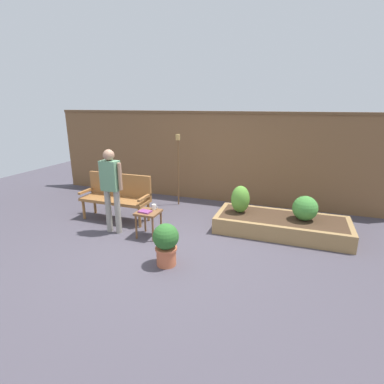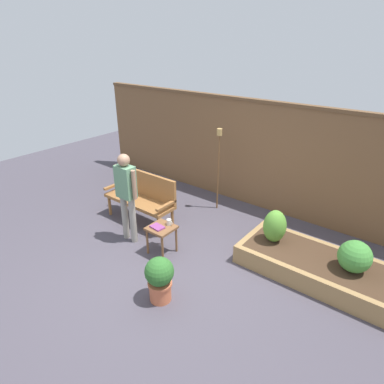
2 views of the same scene
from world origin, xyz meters
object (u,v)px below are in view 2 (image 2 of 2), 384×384
Objects in this scene: book_on_table at (157,227)px; shrub_near_bench at (275,226)px; person_by_bench at (126,191)px; garden_bench at (142,194)px; tiki_torch at (219,155)px; shrub_far_corner at (355,256)px; cup_on_table at (169,222)px; potted_boxwood at (160,277)px; side_table at (162,231)px.

book_on_table is 0.40× the size of shrub_near_bench.
person_by_bench is at bearing -154.01° from shrub_near_bench.
garden_bench is 0.92× the size of person_by_bench.
tiki_torch is at bearing 152.64° from shrub_near_bench.
book_on_table is at bearing -158.42° from shrub_far_corner.
tiki_torch reaches higher than book_on_table.
garden_bench is 1.17m from cup_on_table.
cup_on_table is at bearing -82.44° from tiki_torch.
person_by_bench is (-2.16, -1.05, 0.37)m from shrub_near_bench.
potted_boxwood is 0.42× the size of person_by_bench.
tiki_torch is at bearing 95.42° from side_table.
tiki_torch is (-0.17, 1.84, 0.75)m from side_table.
tiki_torch is at bearing 108.52° from potted_boxwood.
shrub_far_corner is at bearing 20.79° from side_table.
tiki_torch reaches higher than shrub_near_bench.
person_by_bench is at bearing 152.02° from potted_boxwood.
garden_bench is at bearing -170.48° from shrub_near_bench.
side_table is 2.00m from tiki_torch.
person_by_bench is (-0.75, -0.18, 0.41)m from cup_on_table.
cup_on_table is 0.54× the size of book_on_table.
cup_on_table is 0.07× the size of person_by_bench.
person_by_bench is (-3.33, -1.05, 0.41)m from shrub_far_corner.
garden_bench reaches higher than side_table.
potted_boxwood is at bearing -38.68° from garden_bench.
cup_on_table is 1.65m from shrub_near_bench.
garden_bench is 1.19m from side_table.
potted_boxwood is 1.46× the size of shrub_far_corner.
shrub_far_corner is at bearing 0.00° from shrub_near_bench.
shrub_near_bench is at bearing 180.00° from shrub_far_corner.
person_by_bench is (-0.70, -0.05, 0.54)m from side_table.
cup_on_table is 0.21m from book_on_table.
cup_on_table is 0.18× the size of potted_boxwood.
tiki_torch reaches higher than shrub_far_corner.
book_on_table is 0.80m from person_by_bench.
person_by_bench is (-0.53, -1.90, -0.21)m from tiki_torch.
shrub_near_bench is (2.48, 0.42, 0.02)m from garden_bench.
potted_boxwood is at bearing -71.48° from tiki_torch.
garden_bench is at bearing -123.90° from tiki_torch.
person_by_bench reaches higher than book_on_table.
person_by_bench is at bearing -162.46° from shrub_far_corner.
potted_boxwood is at bearing -48.51° from side_table.
side_table is 4.20× the size of cup_on_table.
side_table is (1.02, -0.58, -0.15)m from garden_bench.
cup_on_table is 1.16m from potted_boxwood.
garden_bench is 3.00× the size of side_table.
side_table is 1.08m from potted_boxwood.
garden_bench reaches higher than potted_boxwood.
cup_on_table is (0.05, 0.13, 0.13)m from side_table.
shrub_far_corner reaches higher than side_table.
shrub_far_corner is at bearing 6.50° from garden_bench.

